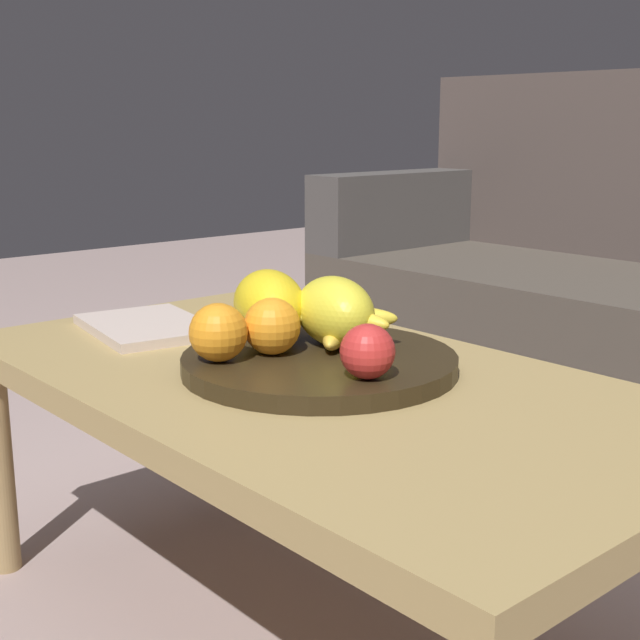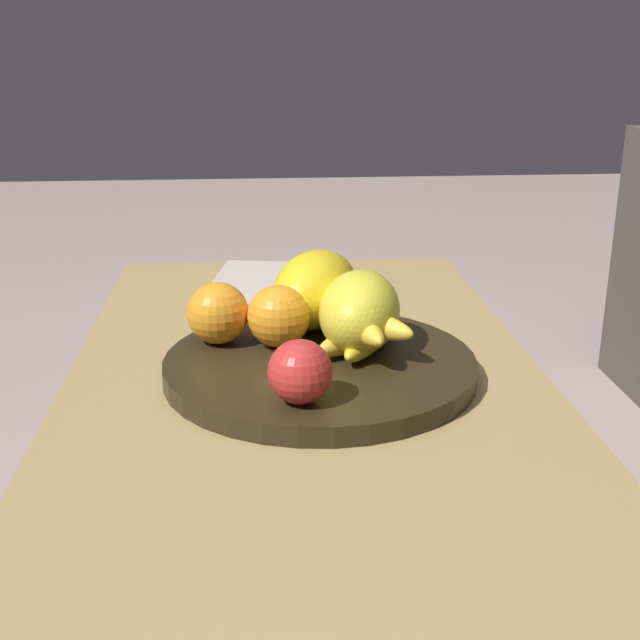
# 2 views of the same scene
# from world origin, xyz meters

# --- Properties ---
(coffee_table) EXTENTS (1.12, 0.61, 0.42)m
(coffee_table) POSITION_xyz_m (0.00, 0.00, 0.37)
(coffee_table) COLOR #A48852
(coffee_table) RESTS_ON ground_plane
(fruit_bowl) EXTENTS (0.39, 0.39, 0.03)m
(fruit_bowl) POSITION_xyz_m (0.00, 0.02, 0.43)
(fruit_bowl) COLOR black
(fruit_bowl) RESTS_ON coffee_table
(melon_large_front) EXTENTS (0.18, 0.14, 0.10)m
(melon_large_front) POSITION_xyz_m (-0.03, 0.07, 0.50)
(melon_large_front) COLOR yellow
(melon_large_front) RESTS_ON fruit_bowl
(melon_smaller_beside) EXTENTS (0.20, 0.17, 0.11)m
(melon_smaller_beside) POSITION_xyz_m (-0.12, 0.02, 0.50)
(melon_smaller_beside) COLOR yellow
(melon_smaller_beside) RESTS_ON fruit_bowl
(orange_front) EXTENTS (0.08, 0.08, 0.08)m
(orange_front) POSITION_xyz_m (-0.06, -0.11, 0.49)
(orange_front) COLOR orange
(orange_front) RESTS_ON fruit_bowl
(orange_left) EXTENTS (0.08, 0.08, 0.08)m
(orange_left) POSITION_xyz_m (-0.05, -0.03, 0.49)
(orange_left) COLOR orange
(orange_left) RESTS_ON fruit_bowl
(apple_front) EXTENTS (0.07, 0.07, 0.07)m
(apple_front) POSITION_xyz_m (0.13, -0.02, 0.48)
(apple_front) COLOR red
(apple_front) RESTS_ON fruit_bowl
(banana_bunch) EXTENTS (0.18, 0.14, 0.06)m
(banana_bunch) POSITION_xyz_m (-0.01, 0.07, 0.47)
(banana_bunch) COLOR gold
(banana_bunch) RESTS_ON fruit_bowl
(magazine) EXTENTS (0.28, 0.22, 0.02)m
(magazine) POSITION_xyz_m (-0.37, -0.04, 0.43)
(magazine) COLOR beige
(magazine) RESTS_ON coffee_table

